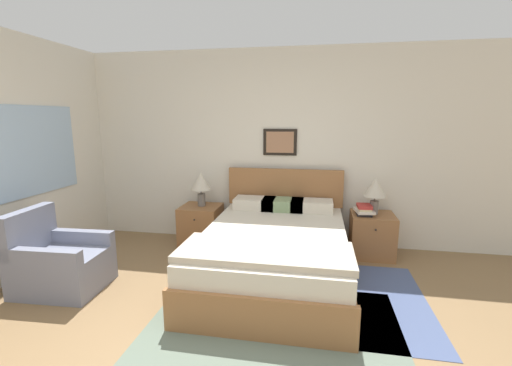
{
  "coord_description": "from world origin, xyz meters",
  "views": [
    {
      "loc": [
        0.63,
        -1.75,
        1.71
      ],
      "look_at": [
        0.04,
        1.55,
        1.07
      ],
      "focal_mm": 24.0,
      "sensor_mm": 36.0,
      "label": 1
    }
  ],
  "objects_px": {
    "table_lamp_by_door": "(375,189)",
    "armchair": "(59,263)",
    "nightstand_by_door": "(372,235)",
    "bed": "(275,251)",
    "table_lamp_near_window": "(201,183)",
    "nightstand_near_window": "(201,225)"
  },
  "relations": [
    {
      "from": "nightstand_by_door",
      "to": "table_lamp_by_door",
      "type": "bearing_deg",
      "value": 65.85
    },
    {
      "from": "table_lamp_by_door",
      "to": "bed",
      "type": "bearing_deg",
      "value": -143.28
    },
    {
      "from": "bed",
      "to": "table_lamp_near_window",
      "type": "distance_m",
      "value": 1.5
    },
    {
      "from": "nightstand_by_door",
      "to": "bed",
      "type": "bearing_deg",
      "value": -143.65
    },
    {
      "from": "bed",
      "to": "armchair",
      "type": "distance_m",
      "value": 2.21
    },
    {
      "from": "nightstand_near_window",
      "to": "table_lamp_near_window",
      "type": "bearing_deg",
      "value": 55.78
    },
    {
      "from": "table_lamp_near_window",
      "to": "table_lamp_by_door",
      "type": "distance_m",
      "value": 2.23
    },
    {
      "from": "armchair",
      "to": "nightstand_by_door",
      "type": "relative_size",
      "value": 1.54
    },
    {
      "from": "armchair",
      "to": "bed",
      "type": "bearing_deg",
      "value": 103.78
    },
    {
      "from": "nightstand_by_door",
      "to": "nightstand_near_window",
      "type": "bearing_deg",
      "value": 180.0
    },
    {
      "from": "nightstand_near_window",
      "to": "armchair",
      "type": "bearing_deg",
      "value": -124.43
    },
    {
      "from": "armchair",
      "to": "nightstand_by_door",
      "type": "bearing_deg",
      "value": 111.41
    },
    {
      "from": "nightstand_near_window",
      "to": "table_lamp_near_window",
      "type": "relative_size",
      "value": 1.16
    },
    {
      "from": "bed",
      "to": "table_lamp_near_window",
      "type": "bearing_deg",
      "value": 142.82
    },
    {
      "from": "nightstand_near_window",
      "to": "nightstand_by_door",
      "type": "bearing_deg",
      "value": 0.0
    },
    {
      "from": "table_lamp_by_door",
      "to": "armchair",
      "type": "bearing_deg",
      "value": -155.62
    },
    {
      "from": "armchair",
      "to": "nightstand_by_door",
      "type": "distance_m",
      "value": 3.54
    },
    {
      "from": "armchair",
      "to": "table_lamp_by_door",
      "type": "distance_m",
      "value": 3.6
    },
    {
      "from": "bed",
      "to": "table_lamp_near_window",
      "type": "relative_size",
      "value": 4.73
    },
    {
      "from": "nightstand_by_door",
      "to": "armchair",
      "type": "bearing_deg",
      "value": -155.82
    },
    {
      "from": "nightstand_by_door",
      "to": "table_lamp_by_door",
      "type": "xyz_separation_m",
      "value": [
        0.01,
        0.02,
        0.59
      ]
    },
    {
      "from": "armchair",
      "to": "table_lamp_by_door",
      "type": "bearing_deg",
      "value": 111.61
    }
  ]
}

